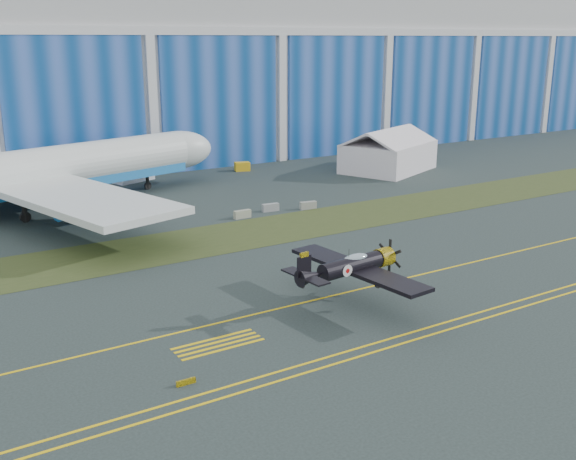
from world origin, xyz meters
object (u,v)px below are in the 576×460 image
jetliner (22,122)px  tent (388,150)px  warbird (352,266)px  tug (242,167)px  shipping_container (133,172)px

jetliner → tent: jetliner is taller
warbird → tug: warbird is taller
shipping_container → warbird: bearing=-112.2°
jetliner → tug: (32.92, 9.17, -9.73)m
jetliner → shipping_container: size_ratio=12.08×
warbird → shipping_container: size_ratio=2.40×
jetliner → tent: bearing=-17.7°
tent → jetliner: bearing=154.9°
jetliner → shipping_container: jetliner is taller
tent → shipping_container: tent is taller
warbird → shipping_container: warbird is taller
shipping_container → tug: size_ratio=2.59×
warbird → tug: (18.58, 52.08, -2.52)m
jetliner → tug: size_ratio=31.31×
warbird → tent: size_ratio=0.83×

